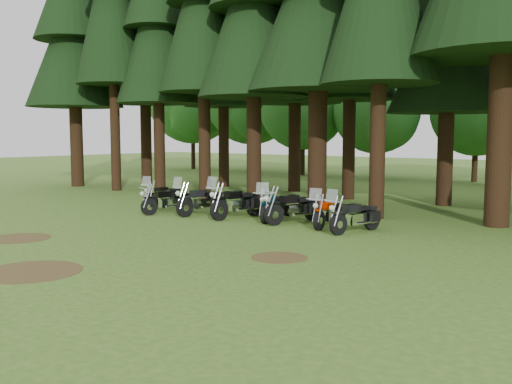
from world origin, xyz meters
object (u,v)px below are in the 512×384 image
motorcycle_3 (237,204)px  motorcycle_0 (164,197)px  motorcycle_4 (271,207)px  motorcycle_6 (329,213)px  motorcycle_2 (202,202)px  motorcycle_1 (167,202)px  motorcycle_7 (355,217)px  motorcycle_5 (294,209)px

motorcycle_3 → motorcycle_0: bearing=-176.3°
motorcycle_4 → motorcycle_6: 2.35m
motorcycle_2 → motorcycle_0: bearing=177.6°
motorcycle_3 → motorcycle_4: size_ratio=1.12×
motorcycle_3 → motorcycle_6: size_ratio=1.15×
motorcycle_1 → motorcycle_7: motorcycle_7 is taller
motorcycle_6 → motorcycle_5: bearing=172.9°
motorcycle_1 → motorcycle_2: motorcycle_2 is taller
motorcycle_2 → motorcycle_1: bearing=-148.8°
motorcycle_1 → motorcycle_3: (2.85, 0.71, 0.08)m
motorcycle_4 → motorcycle_7: size_ratio=1.00×
motorcycle_4 → motorcycle_6: (2.35, -0.07, -0.02)m
motorcycle_2 → motorcycle_4: 2.91m
motorcycle_0 → motorcycle_3: bearing=-9.8°
motorcycle_2 → motorcycle_3: bearing=14.0°
motorcycle_1 → motorcycle_5: size_ratio=0.91×
motorcycle_0 → motorcycle_2: (2.55, -0.47, 0.04)m
motorcycle_3 → motorcycle_4: motorcycle_3 is taller
motorcycle_0 → motorcycle_4: bearing=-5.4°
motorcycle_1 → motorcycle_7: size_ratio=0.94×
motorcycle_3 → motorcycle_4: bearing=21.9°
motorcycle_0 → motorcycle_3: (4.12, -0.31, 0.06)m
motorcycle_6 → motorcycle_7: size_ratio=0.97×
motorcycle_3 → motorcycle_7: size_ratio=1.12×
motorcycle_2 → motorcycle_3: 1.58m
motorcycle_4 → motorcycle_6: bearing=-21.3°
motorcycle_0 → motorcycle_2: size_ratio=0.92×
motorcycle_1 → motorcycle_5: 5.24m
motorcycle_0 → motorcycle_6: 7.77m
motorcycle_2 → motorcycle_4: bearing=17.7°
motorcycle_0 → motorcycle_6: bearing=-6.0°
motorcycle_2 → motorcycle_6: bearing=12.6°
motorcycle_0 → motorcycle_5: motorcycle_0 is taller
motorcycle_1 → motorcycle_6: (6.50, 0.96, 0.01)m
motorcycle_1 → motorcycle_6: motorcycle_6 is taller
motorcycle_3 → motorcycle_7: (4.80, -0.12, -0.05)m
motorcycle_1 → motorcycle_4: motorcycle_4 is taller
motorcycle_0 → motorcycle_3: size_ratio=0.88×
motorcycle_5 → motorcycle_6: (1.35, -0.02, -0.04)m
motorcycle_4 → motorcycle_7: (3.50, -0.44, -0.01)m
motorcycle_6 → motorcycle_4: bearing=172.1°
motorcycle_2 → motorcycle_7: motorcycle_2 is taller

